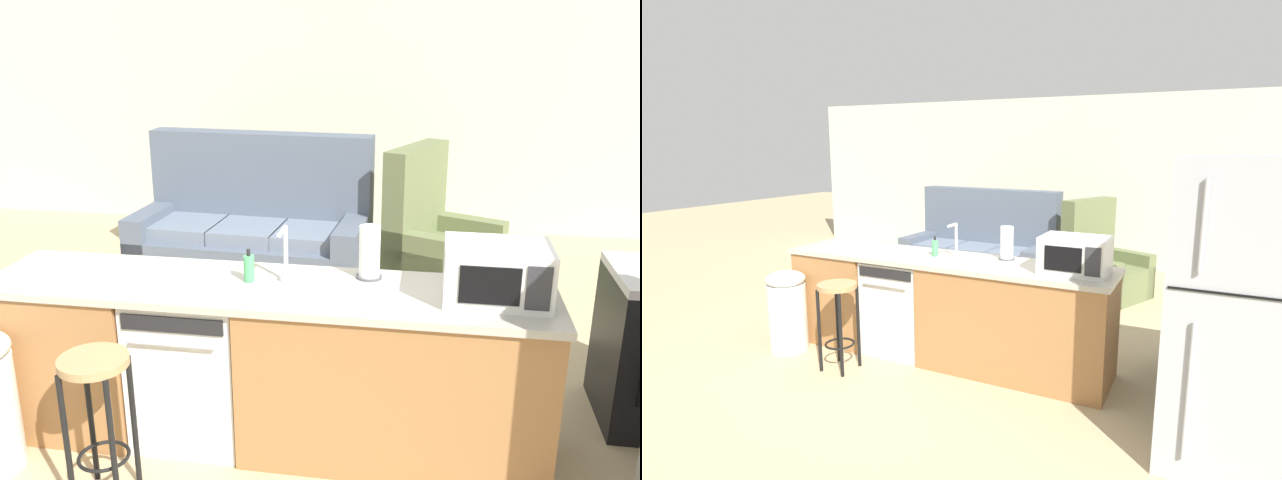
{
  "view_description": "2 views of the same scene",
  "coord_description": "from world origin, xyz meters",
  "views": [
    {
      "loc": [
        0.97,
        -3.14,
        2.18
      ],
      "look_at": [
        0.4,
        0.19,
        1.09
      ],
      "focal_mm": 38.0,
      "sensor_mm": 36.0,
      "label": 1
    },
    {
      "loc": [
        2.18,
        -3.66,
        1.85
      ],
      "look_at": [
        -0.03,
        0.74,
        0.92
      ],
      "focal_mm": 28.0,
      "sensor_mm": 36.0,
      "label": 2
    }
  ],
  "objects": [
    {
      "name": "soap_bottle",
      "position": [
        0.05,
        0.04,
        0.97
      ],
      "size": [
        0.06,
        0.06,
        0.18
      ],
      "color": "#4CB266",
      "rests_on": "kitchen_counter"
    },
    {
      "name": "kitchen_counter",
      "position": [
        0.24,
        0.0,
        0.42
      ],
      "size": [
        2.94,
        0.66,
        0.9
      ],
      "color": "#9E6B3D",
      "rests_on": "ground_plane"
    },
    {
      "name": "armchair",
      "position": [
        1.01,
        2.49,
        0.35
      ],
      "size": [
        1.08,
        1.1,
        1.2
      ],
      "color": "#667047",
      "rests_on": "ground_plane"
    },
    {
      "name": "microwave",
      "position": [
        1.29,
        -0.0,
        1.04
      ],
      "size": [
        0.5,
        0.37,
        0.28
      ],
      "color": "white",
      "rests_on": "kitchen_counter"
    },
    {
      "name": "ground_plane",
      "position": [
        0.0,
        0.0,
        0.0
      ],
      "size": [
        24.0,
        24.0,
        0.0
      ],
      "primitive_type": "plane",
      "color": "tan"
    },
    {
      "name": "paper_towel_roll",
      "position": [
        0.66,
        0.19,
        1.04
      ],
      "size": [
        0.14,
        0.14,
        0.28
      ],
      "color": "#4C4C51",
      "rests_on": "kitchen_counter"
    },
    {
      "name": "dishwasher",
      "position": [
        -0.25,
        -0.0,
        0.42
      ],
      "size": [
        0.58,
        0.61,
        0.84
      ],
      "color": "silver",
      "rests_on": "ground_plane"
    },
    {
      "name": "couch",
      "position": [
        -0.56,
        2.39,
        0.39
      ],
      "size": [
        2.05,
        1.02,
        1.27
      ],
      "color": "#515B6B",
      "rests_on": "ground_plane"
    },
    {
      "name": "sink_faucet",
      "position": [
        0.24,
        0.07,
        1.03
      ],
      "size": [
        0.07,
        0.18,
        0.3
      ],
      "color": "silver",
      "rests_on": "kitchen_counter"
    },
    {
      "name": "bar_stool",
      "position": [
        -0.5,
        -0.6,
        0.54
      ],
      "size": [
        0.32,
        0.32,
        0.74
      ],
      "color": "tan",
      "rests_on": "ground_plane"
    },
    {
      "name": "wall_back",
      "position": [
        0.3,
        4.2,
        1.3
      ],
      "size": [
        10.0,
        0.06,
        2.6
      ],
      "color": "beige",
      "rests_on": "ground_plane"
    }
  ]
}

